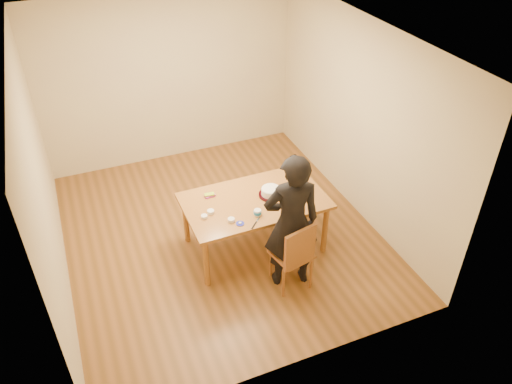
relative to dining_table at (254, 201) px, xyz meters
name	(u,v)px	position (x,y,z in m)	size (l,w,h in m)	color
room_shell	(207,135)	(-0.34, 0.76, 0.62)	(4.00, 4.50, 2.70)	brown
dining_table	(254,201)	(0.00, 0.00, 0.00)	(1.76, 1.04, 0.04)	brown
dining_chair	(292,254)	(0.15, -0.78, -0.28)	(0.42, 0.42, 0.04)	brown
cake_plate	(271,195)	(0.22, 0.00, 0.03)	(0.30, 0.30, 0.02)	#BA0C2E
cake	(271,191)	(0.22, 0.00, 0.08)	(0.24, 0.24, 0.08)	white
frosting_dome	(271,188)	(0.22, 0.00, 0.13)	(0.23, 0.23, 0.03)	white
frosting_tub	(257,212)	(-0.08, -0.30, 0.06)	(0.08, 0.08, 0.07)	white
frosting_lid	(240,224)	(-0.33, -0.38, 0.03)	(0.10, 0.10, 0.01)	#191EA5
frosting_dollop	(240,223)	(-0.33, -0.38, 0.04)	(0.04, 0.04, 0.02)	white
ramekin_green	(231,220)	(-0.41, -0.29, 0.04)	(0.08, 0.08, 0.04)	white
ramekin_yellow	(211,212)	(-0.59, -0.05, 0.04)	(0.08, 0.08, 0.04)	white
ramekin_multi	(204,217)	(-0.68, -0.11, 0.04)	(0.08, 0.08, 0.04)	white
candy_box_pink	(210,196)	(-0.49, 0.27, 0.03)	(0.13, 0.07, 0.02)	#C72E72
candy_box_green	(209,194)	(-0.49, 0.28, 0.05)	(0.12, 0.06, 0.02)	#40981C
spatula	(254,225)	(-0.19, -0.46, 0.03)	(0.15, 0.01, 0.01)	black
person	(291,223)	(0.15, -0.73, 0.15)	(0.64, 0.42, 1.77)	black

